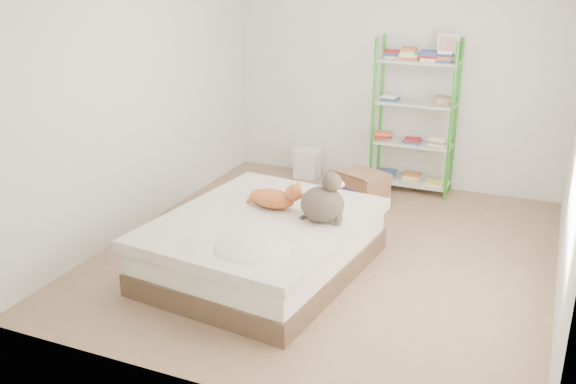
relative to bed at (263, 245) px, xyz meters
The scene contains 7 objects.
room 1.26m from the bed, 55.18° to the left, with size 3.81×4.21×2.61m.
bed is the anchor object (origin of this frame).
orange_cat 0.42m from the bed, 96.53° to the left, with size 0.50×0.27×0.20m, color orange, non-canonical shape.
grey_cat 0.67m from the bed, 14.07° to the left, with size 0.32×0.38×0.43m, color brown, non-canonical shape.
shelf_unit 2.61m from the bed, 74.09° to the left, with size 0.88×0.36×1.74m.
cardboard_box 1.89m from the bed, 80.90° to the left, with size 0.59×0.61×0.39m.
white_bin 2.47m from the bed, 102.77° to the left, with size 0.30×0.27×0.34m.
Camera 1 is at (1.70, -4.95, 2.51)m, focal length 40.00 mm.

